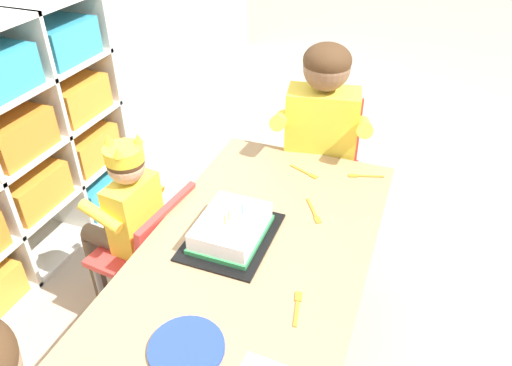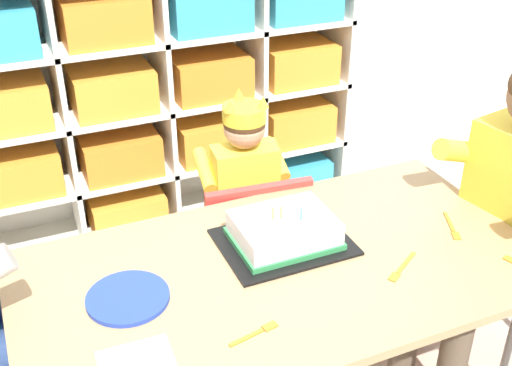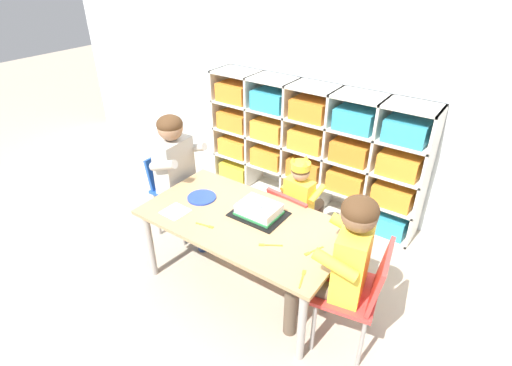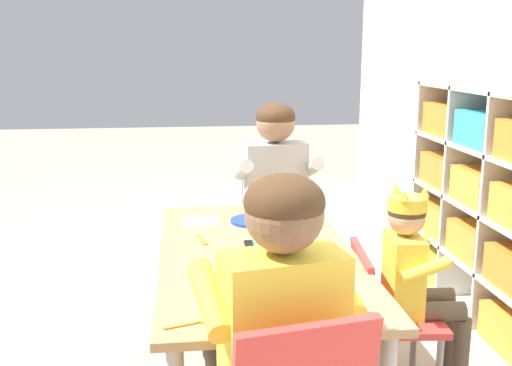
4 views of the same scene
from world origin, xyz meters
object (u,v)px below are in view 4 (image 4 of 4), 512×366
activity_table (257,268)px  classroom_chair_blue (386,309)px  classroom_chair_adult_side (273,222)px  fork_near_cake_tray (191,323)px  child_with_crown (415,271)px  birthday_cake_on_tray (285,247)px  guest_at_table_side (275,320)px  fork_at_table_front_edge (269,311)px  fork_by_napkin (203,240)px  fork_near_child_seat (228,281)px  paper_plate_stack (254,221)px  adult_helper_seated (278,186)px

activity_table → classroom_chair_blue: size_ratio=2.27×
classroom_chair_adult_side → fork_near_cake_tray: 1.50m
child_with_crown → birthday_cake_on_tray: (-0.07, -0.47, 0.09)m
classroom_chair_adult_side → guest_at_table_side: (1.55, -0.22, 0.20)m
activity_table → child_with_crown: size_ratio=1.63×
fork_at_table_front_edge → fork_by_napkin: size_ratio=1.00×
birthday_cake_on_tray → fork_near_child_seat: bearing=-44.4°
birthday_cake_on_tray → fork_at_table_front_edge: size_ratio=2.70×
birthday_cake_on_tray → fork_near_cake_tray: 0.63m
child_with_crown → fork_at_table_front_edge: (0.40, -0.59, 0.06)m
paper_plate_stack → fork_near_cake_tray: bearing=-16.3°
paper_plate_stack → fork_by_napkin: (0.24, -0.23, -0.00)m
activity_table → paper_plate_stack: 0.40m
child_with_crown → classroom_chair_adult_side: child_with_crown is taller
child_with_crown → fork_near_child_seat: (0.16, -0.69, 0.06)m
classroom_chair_blue → fork_at_table_front_edge: bearing=135.2°
adult_helper_seated → activity_table: bearing=-107.6°
fork_at_table_front_edge → fork_by_napkin: (-0.67, -0.17, 0.00)m
guest_at_table_side → fork_at_table_front_edge: size_ratio=8.02×
classroom_chair_adult_side → fork_at_table_front_edge: bearing=-102.1°
child_with_crown → fork_near_child_seat: bearing=108.7°
activity_table → child_with_crown: 0.58m
classroom_chair_adult_side → birthday_cake_on_tray: classroom_chair_adult_side is taller
fork_at_table_front_edge → fork_near_cake_tray: size_ratio=0.93×
classroom_chair_adult_side → paper_plate_stack: bearing=-111.4°
fork_near_child_seat → fork_by_napkin: size_ratio=1.02×
classroom_chair_blue → fork_near_cake_tray: bearing=128.6°
paper_plate_stack → fork_by_napkin: bearing=-43.8°
child_with_crown → birthday_cake_on_tray: child_with_crown is taller
classroom_chair_blue → fork_at_table_front_edge: classroom_chair_blue is taller
classroom_chair_blue → guest_at_table_side: guest_at_table_side is taller
child_with_crown → fork_near_cake_tray: bearing=124.8°
birthday_cake_on_tray → fork_by_napkin: bearing=-125.2°
classroom_chair_blue → birthday_cake_on_tray: size_ratio=1.72×
adult_helper_seated → fork_by_napkin: (0.59, -0.39, -0.07)m
adult_helper_seated → fork_near_child_seat: bearing=-110.5°
classroom_chair_blue → adult_helper_seated: 0.94m
child_with_crown → adult_helper_seated: (-0.86, -0.37, 0.13)m
fork_at_table_front_edge → fork_near_cake_tray: 0.23m
fork_near_cake_tray → child_with_crown: bearing=-168.5°
adult_helper_seated → fork_at_table_front_edge: size_ratio=8.20×
guest_at_table_side → fork_at_table_front_edge: (-0.18, 0.01, -0.06)m
classroom_chair_adult_side → guest_at_table_side: bearing=-101.4°
classroom_chair_adult_side → birthday_cake_on_tray: size_ratio=2.01×
activity_table → fork_near_child_seat: size_ratio=10.42×
classroom_chair_blue → birthday_cake_on_tray: bearing=86.7°
adult_helper_seated → fork_near_child_seat: (1.02, -0.32, -0.07)m
child_with_crown → fork_by_napkin: 0.81m
fork_near_child_seat → fork_at_table_front_edge: 0.26m
classroom_chair_adult_side → fork_near_child_seat: (1.13, -0.31, 0.14)m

